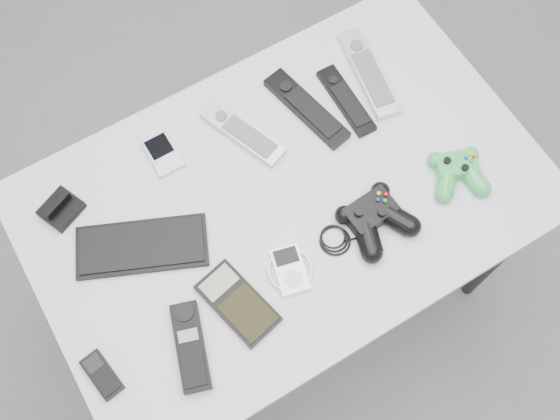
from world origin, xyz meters
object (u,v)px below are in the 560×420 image
pda (163,154)px  controller_green (458,171)px  desk (286,208)px  mp3_player (290,270)px  remote_silver_b (368,72)px  mobile_phone (102,375)px  controller_black (375,217)px  remote_black_b (346,100)px  remote_black_a (307,108)px  calculator (238,303)px  pda_keyboard (142,246)px  remote_silver_a (243,133)px  cordless_handset (190,347)px

pda → controller_green: (0.54, -0.38, 0.01)m
desk → mp3_player: (-0.08, -0.15, 0.07)m
remote_silver_b → controller_green: controller_green is taller
mobile_phone → controller_black: (0.64, -0.00, 0.02)m
controller_green → remote_black_b: bearing=132.5°
remote_black_a → calculator: remote_black_a is taller
pda_keyboard → mp3_player: bearing=-16.4°
desk → remote_silver_b: (0.33, 0.17, 0.08)m
remote_black_a → calculator: (-0.36, -0.32, -0.00)m
remote_silver_a → pda: bearing=144.4°
remote_black_b → mp3_player: 0.43m
remote_black_a → remote_silver_b: bearing=-9.2°
mobile_phone → remote_silver_b: bearing=11.9°
remote_silver_a → mobile_phone: remote_silver_a is taller
remote_silver_a → mobile_phone: (-0.51, -0.33, -0.00)m
remote_silver_a → mp3_player: (-0.08, -0.33, -0.00)m
remote_black_b → desk: bearing=-149.5°
pda_keyboard → remote_silver_b: remote_silver_b is taller
pda_keyboard → cordless_handset: size_ratio=1.56×
cordless_handset → controller_green: size_ratio=1.34×
remote_silver_a → remote_silver_b: bearing=-22.9°
remote_silver_b → cordless_handset: (-0.67, -0.36, 0.00)m
desk → controller_green: bearing=-22.8°
calculator → mp3_player: (0.13, 0.01, 0.00)m
calculator → controller_black: size_ratio=0.69×
mp3_player → remote_black_b: bearing=55.7°
pda → calculator: (-0.02, -0.38, 0.00)m
cordless_handset → calculator: (0.13, 0.03, -0.01)m
calculator → pda_keyboard: bearing=105.5°
pda_keyboard → cordless_handset: cordless_handset is taller
cordless_handset → mp3_player: size_ratio=1.73×
mp3_player → controller_green: size_ratio=0.78×
remote_silver_b → mp3_player: size_ratio=2.41×
mp3_player → mobile_phone: bearing=-166.3°
mobile_phone → mp3_player: mp3_player is taller
remote_black_a → controller_black: size_ratio=0.93×
remote_black_a → remote_black_b: remote_black_a is taller
remote_black_a → mobile_phone: bearing=-166.7°
remote_black_b → mp3_player: size_ratio=1.90×
remote_black_a → controller_green: size_ratio=1.79×
remote_silver_b → controller_black: bearing=-111.4°
pda → remote_silver_a: bearing=-15.0°
remote_black_b → controller_green: controller_green is taller
controller_black → remote_silver_a: bearing=108.8°
desk → controller_black: size_ratio=4.40×
desk → pda_keyboard: pda_keyboard is taller
desk → remote_silver_a: (-0.01, 0.18, 0.08)m
controller_green → desk: bearing=178.7°
pda_keyboard → remote_black_a: size_ratio=1.17×
calculator → cordless_handset: bearing=-179.2°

